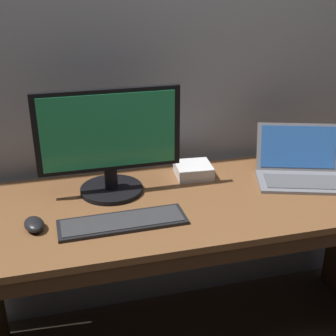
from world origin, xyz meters
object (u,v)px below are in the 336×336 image
at_px(wired_keyboard, 123,222).
at_px(external_drive_box, 193,170).
at_px(laptop_space_gray, 301,171).
at_px(computer_mouse, 34,224).
at_px(external_monitor, 109,145).

xyz_separation_m(wired_keyboard, external_drive_box, (0.36, 0.32, 0.02)).
bearing_deg(laptop_space_gray, computer_mouse, -173.10).
relative_size(laptop_space_gray, external_monitor, 0.77).
bearing_deg(external_drive_box, computer_mouse, -157.05).
xyz_separation_m(laptop_space_gray, wired_keyboard, (-0.78, -0.17, -0.03)).
xyz_separation_m(laptop_space_gray, external_drive_box, (-0.42, 0.15, -0.01)).
relative_size(wired_keyboard, external_drive_box, 3.01).
bearing_deg(computer_mouse, external_drive_box, 9.04).
bearing_deg(wired_keyboard, laptop_space_gray, 12.30).
bearing_deg(computer_mouse, laptop_space_gray, -7.01).
distance_m(computer_mouse, external_drive_box, 0.71).
bearing_deg(wired_keyboard, computer_mouse, 172.37).
relative_size(laptop_space_gray, wired_keyboard, 0.94).
height_order(laptop_space_gray, wired_keyboard, laptop_space_gray).
relative_size(wired_keyboard, computer_mouse, 4.51).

